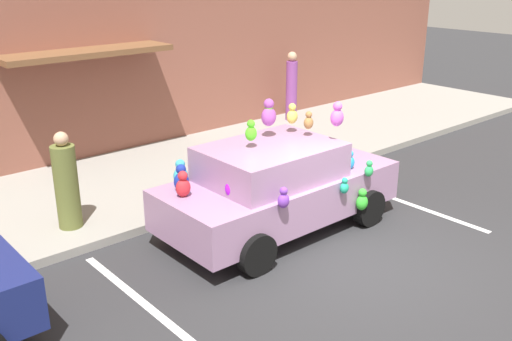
{
  "coord_description": "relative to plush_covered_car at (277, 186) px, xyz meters",
  "views": [
    {
      "loc": [
        -6.31,
        -4.92,
        4.34
      ],
      "look_at": [
        -0.1,
        2.26,
        0.9
      ],
      "focal_mm": 40.73,
      "sensor_mm": 36.0,
      "label": 1
    }
  ],
  "objects": [
    {
      "name": "teddy_bear_on_sidewalk",
      "position": [
        2.16,
        2.17,
        -0.34
      ],
      "size": [
        0.36,
        0.3,
        0.68
      ],
      "color": "#9E723D",
      "rests_on": "sidewalk"
    },
    {
      "name": "parking_stripe_rear",
      "position": [
        -2.9,
        -0.66,
        -0.81
      ],
      "size": [
        0.12,
        3.6,
        0.01
      ],
      "primitive_type": "cube",
      "color": "silver",
      "rests_on": "ground"
    },
    {
      "name": "pedestrian_by_lamp",
      "position": [
        4.9,
        4.71,
        0.25
      ],
      "size": [
        0.31,
        0.31,
        1.88
      ],
      "color": "#884193",
      "rests_on": "sidewalk"
    },
    {
      "name": "parking_stripe_front",
      "position": [
        2.66,
        -0.66,
        -0.81
      ],
      "size": [
        0.12,
        3.6,
        0.01
      ],
      "primitive_type": "cube",
      "color": "silver",
      "rests_on": "ground"
    },
    {
      "name": "sidewalk",
      "position": [
        0.15,
        3.34,
        -0.73
      ],
      "size": [
        24.0,
        4.0,
        0.15
      ],
      "primitive_type": "cube",
      "color": "gray",
      "rests_on": "ground"
    },
    {
      "name": "ground_plane",
      "position": [
        0.15,
        -1.66,
        -0.81
      ],
      "size": [
        60.0,
        60.0,
        0.0
      ],
      "primitive_type": "plane",
      "color": "#2D2D30"
    },
    {
      "name": "storefront_building",
      "position": [
        0.14,
        5.48,
        2.39
      ],
      "size": [
        24.0,
        1.25,
        6.4
      ],
      "color": "brown",
      "rests_on": "ground"
    },
    {
      "name": "pedestrian_near_shopfront",
      "position": [
        -2.73,
        2.12,
        0.09
      ],
      "size": [
        0.39,
        0.39,
        1.64
      ],
      "color": "#616831",
      "rests_on": "sidewalk"
    },
    {
      "name": "plush_covered_car",
      "position": [
        0.0,
        0.0,
        0.0
      ],
      "size": [
        4.15,
        2.08,
        2.21
      ],
      "color": "#A77DA6",
      "rests_on": "ground"
    }
  ]
}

